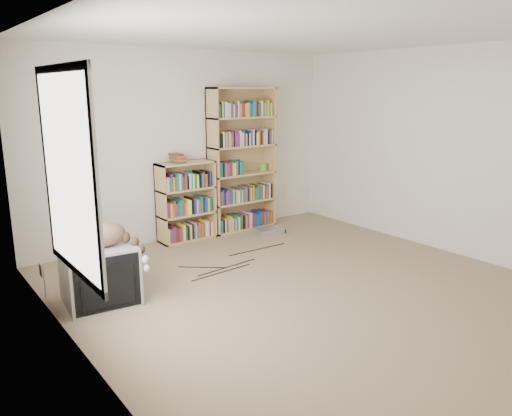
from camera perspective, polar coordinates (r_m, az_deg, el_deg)
floor at (r=5.13m, az=6.49°, el=-9.47°), size 4.50×5.00×0.01m
wall_back at (r=6.80m, az=-7.83°, el=7.08°), size 4.50×0.02×2.50m
wall_left at (r=3.65m, az=-19.75°, el=0.93°), size 0.02×5.00×2.50m
wall_right at (r=6.53m, az=21.47°, el=6.01°), size 0.02×5.00×2.50m
ceiling at (r=4.76m, az=7.33°, el=19.49°), size 4.50×5.00×0.02m
window at (r=3.81m, az=-20.66°, el=3.67°), size 0.02×1.22×1.52m
crt_tv at (r=4.99m, az=-17.46°, el=-7.26°), size 0.70×0.64×0.56m
cat at (r=4.83m, az=-16.43°, el=-3.31°), size 0.61×0.47×0.50m
bookcase_tall at (r=7.14m, az=-1.66°, el=5.06°), size 1.01×0.30×2.01m
bookcase_short at (r=6.74m, az=-8.04°, el=0.45°), size 0.77×0.30×1.06m
book_stack at (r=6.56m, az=-8.99°, el=5.65°), size 0.18×0.23×0.12m
green_mug at (r=7.35m, az=0.78°, el=4.70°), size 0.09×0.09×0.10m
framed_print at (r=7.18m, az=-2.30°, el=4.81°), size 0.14×0.05×0.18m
dvd_player at (r=7.03m, az=1.46°, el=-2.65°), size 0.41×0.33×0.08m
wall_outlet at (r=5.18m, az=-23.36°, el=-6.51°), size 0.01×0.08×0.13m
floor_cables at (r=6.02m, az=-1.47°, el=-5.83°), size 1.20×0.70×0.01m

